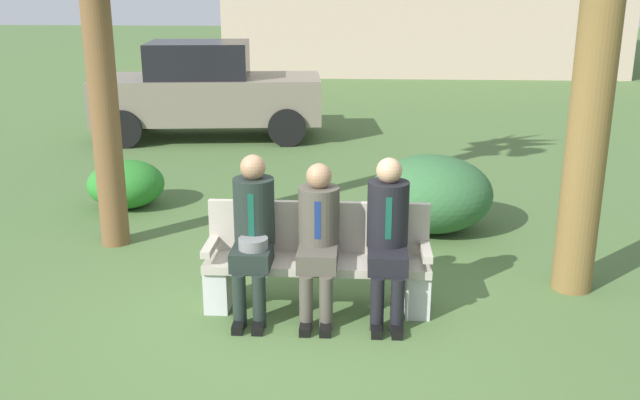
{
  "coord_description": "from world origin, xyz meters",
  "views": [
    {
      "loc": [
        0.53,
        -5.27,
        2.68
      ],
      "look_at": [
        0.17,
        0.67,
        0.85
      ],
      "focal_mm": 40.0,
      "sensor_mm": 36.0,
      "label": 1
    }
  ],
  "objects_px": {
    "shrub_mid_lawn": "(431,193)",
    "park_bench": "(318,260)",
    "seated_man_left": "(253,228)",
    "seated_man_middle": "(318,233)",
    "parked_car_near": "(207,91)",
    "seated_man_right": "(388,231)",
    "shrub_near_bench": "(126,184)"
  },
  "relations": [
    {
      "from": "shrub_mid_lawn",
      "to": "seated_man_right",
      "type": "bearing_deg",
      "value": -104.38
    },
    {
      "from": "park_bench",
      "to": "seated_man_left",
      "type": "height_order",
      "value": "seated_man_left"
    },
    {
      "from": "seated_man_right",
      "to": "seated_man_left",
      "type": "bearing_deg",
      "value": -179.75
    },
    {
      "from": "seated_man_middle",
      "to": "shrub_near_bench",
      "type": "xyz_separation_m",
      "value": [
        -2.55,
        2.8,
        -0.42
      ]
    },
    {
      "from": "park_bench",
      "to": "shrub_near_bench",
      "type": "distance_m",
      "value": 3.69
    },
    {
      "from": "seated_man_middle",
      "to": "shrub_near_bench",
      "type": "distance_m",
      "value": 3.81
    },
    {
      "from": "shrub_mid_lawn",
      "to": "parked_car_near",
      "type": "relative_size",
      "value": 0.34
    },
    {
      "from": "park_bench",
      "to": "seated_man_right",
      "type": "bearing_deg",
      "value": -11.92
    },
    {
      "from": "seated_man_right",
      "to": "shrub_mid_lawn",
      "type": "distance_m",
      "value": 2.26
    },
    {
      "from": "seated_man_right",
      "to": "park_bench",
      "type": "bearing_deg",
      "value": 168.08
    },
    {
      "from": "parked_car_near",
      "to": "shrub_mid_lawn",
      "type": "bearing_deg",
      "value": -53.49
    },
    {
      "from": "seated_man_middle",
      "to": "seated_man_right",
      "type": "distance_m",
      "value": 0.57
    },
    {
      "from": "park_bench",
      "to": "parked_car_near",
      "type": "xyz_separation_m",
      "value": [
        -2.38,
        6.79,
        0.42
      ]
    },
    {
      "from": "shrub_mid_lawn",
      "to": "shrub_near_bench",
      "type": "bearing_deg",
      "value": 170.19
    },
    {
      "from": "park_bench",
      "to": "shrub_mid_lawn",
      "type": "bearing_deg",
      "value": 60.93
    },
    {
      "from": "shrub_near_bench",
      "to": "shrub_mid_lawn",
      "type": "distance_m",
      "value": 3.72
    },
    {
      "from": "seated_man_left",
      "to": "parked_car_near",
      "type": "bearing_deg",
      "value": 105.02
    },
    {
      "from": "seated_man_middle",
      "to": "park_bench",
      "type": "bearing_deg",
      "value": 96.03
    },
    {
      "from": "seated_man_middle",
      "to": "shrub_near_bench",
      "type": "height_order",
      "value": "seated_man_middle"
    },
    {
      "from": "shrub_near_bench",
      "to": "parked_car_near",
      "type": "distance_m",
      "value": 4.15
    },
    {
      "from": "seated_man_left",
      "to": "shrub_near_bench",
      "type": "height_order",
      "value": "seated_man_left"
    },
    {
      "from": "shrub_mid_lawn",
      "to": "park_bench",
      "type": "bearing_deg",
      "value": -119.07
    },
    {
      "from": "seated_man_left",
      "to": "seated_man_middle",
      "type": "bearing_deg",
      "value": -0.06
    },
    {
      "from": "seated_man_right",
      "to": "parked_car_near",
      "type": "relative_size",
      "value": 0.33
    },
    {
      "from": "seated_man_right",
      "to": "shrub_mid_lawn",
      "type": "relative_size",
      "value": 0.98
    },
    {
      "from": "seated_man_left",
      "to": "shrub_mid_lawn",
      "type": "bearing_deg",
      "value": 52.6
    },
    {
      "from": "seated_man_left",
      "to": "shrub_near_bench",
      "type": "distance_m",
      "value": 3.48
    },
    {
      "from": "park_bench",
      "to": "seated_man_middle",
      "type": "relative_size",
      "value": 1.47
    },
    {
      "from": "park_bench",
      "to": "seated_man_right",
      "type": "distance_m",
      "value": 0.67
    },
    {
      "from": "park_bench",
      "to": "seated_man_left",
      "type": "relative_size",
      "value": 1.4
    },
    {
      "from": "seated_man_middle",
      "to": "shrub_near_bench",
      "type": "relative_size",
      "value": 1.36
    },
    {
      "from": "seated_man_left",
      "to": "shrub_near_bench",
      "type": "relative_size",
      "value": 1.43
    }
  ]
}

